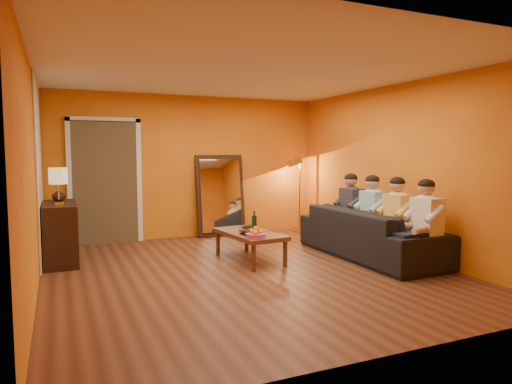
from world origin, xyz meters
name	(u,v)px	position (x,y,z in m)	size (l,w,h in m)	color
room_shell	(236,172)	(0.00, 0.37, 1.30)	(5.00, 5.50, 2.60)	brown
white_accent	(39,171)	(-2.48, 1.75, 1.30)	(0.02, 1.90, 2.58)	white
doorway_recess	(105,182)	(-1.50, 2.83, 1.05)	(1.06, 0.30, 2.10)	#3F2D19
door_jamb_left	(69,183)	(-2.07, 2.71, 1.05)	(0.08, 0.06, 2.20)	white
door_jamb_right	(139,182)	(-0.93, 2.71, 1.05)	(0.08, 0.06, 2.20)	white
door_header	(103,119)	(-1.50, 2.71, 2.12)	(1.22, 0.06, 0.08)	white
mirror_frame	(220,195)	(0.55, 2.63, 0.76)	(0.92, 0.06, 1.52)	black
mirror_glass	(221,195)	(0.55, 2.59, 0.76)	(0.78, 0.02, 1.36)	white
sideboard	(60,233)	(-2.24, 1.55, 0.42)	(0.44, 1.18, 0.85)	black
table_lamp	(59,187)	(-2.24, 1.25, 1.10)	(0.24, 0.24, 0.51)	beige
sofa	(369,233)	(2.00, 0.03, 0.36)	(0.97, 2.49, 0.73)	black
coffee_table	(250,246)	(0.27, 0.54, 0.21)	(0.62, 1.22, 0.42)	brown
floor_lamp	(300,196)	(2.10, 2.35, 0.72)	(0.30, 0.24, 1.44)	gold
dog	(377,235)	(2.04, -0.10, 0.36)	(0.39, 0.61, 0.72)	olive
person_far_left	(426,226)	(2.13, -0.97, 0.61)	(0.70, 0.44, 1.22)	silver
person_mid_left	(397,220)	(2.13, -0.42, 0.61)	(0.70, 0.44, 1.22)	#EFC04F
person_mid_right	(373,215)	(2.13, 0.13, 0.61)	(0.70, 0.44, 1.22)	#92C8E3
person_far_right	(351,211)	(2.13, 0.68, 0.61)	(0.70, 0.44, 1.22)	#303035
fruit_bowl	(256,232)	(0.17, 0.09, 0.50)	(0.26, 0.26, 0.16)	#C2447D
wine_bottle	(254,222)	(0.32, 0.49, 0.58)	(0.07, 0.07, 0.31)	black
tumbler	(254,227)	(0.39, 0.66, 0.47)	(0.11, 0.11, 0.10)	#B27F3F
laptop	(252,227)	(0.45, 0.89, 0.43)	(0.32, 0.21, 0.03)	black
book_lower	(243,234)	(0.09, 0.34, 0.43)	(0.18, 0.24, 0.02)	black
book_mid	(244,233)	(0.10, 0.35, 0.45)	(0.16, 0.22, 0.02)	#B73014
book_upper	(244,232)	(0.09, 0.33, 0.47)	(0.15, 0.20, 0.02)	black
vase	(59,195)	(-2.24, 1.80, 0.95)	(0.19, 0.19, 0.20)	black
flowers	(58,180)	(-2.24, 1.80, 1.17)	(0.17, 0.17, 0.39)	#B73014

